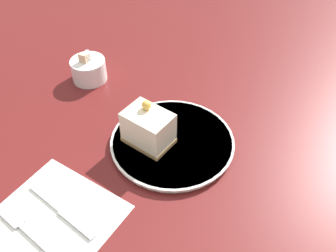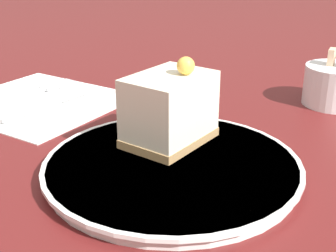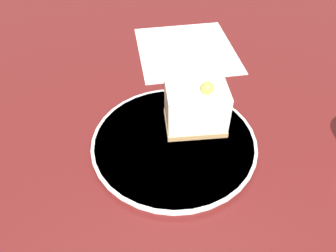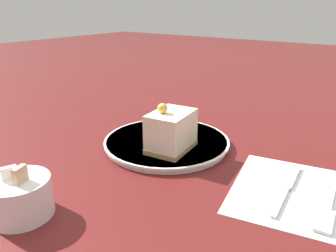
{
  "view_description": "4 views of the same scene",
  "coord_description": "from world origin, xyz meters",
  "px_view_note": "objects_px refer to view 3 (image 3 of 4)",
  "views": [
    {
      "loc": [
        -0.38,
        -0.34,
        0.56
      ],
      "look_at": [
        0.0,
        0.03,
        0.04
      ],
      "focal_mm": 40.0,
      "sensor_mm": 36.0,
      "label": 1
    },
    {
      "loc": [
        0.27,
        -0.28,
        0.22
      ],
      "look_at": [
        0.01,
        0.0,
        0.06
      ],
      "focal_mm": 50.0,
      "sensor_mm": 36.0,
      "label": 2
    },
    {
      "loc": [
        0.34,
        0.01,
        0.38
      ],
      "look_at": [
        0.01,
        0.01,
        0.05
      ],
      "focal_mm": 35.0,
      "sensor_mm": 36.0,
      "label": 3
    },
    {
      "loc": [
        -0.36,
        0.5,
        0.27
      ],
      "look_at": [
        -0.01,
        0.02,
        0.05
      ],
      "focal_mm": 35.0,
      "sensor_mm": 36.0,
      "label": 4
    }
  ],
  "objects_px": {
    "fork": "(191,41)",
    "knife": "(182,56)",
    "plate": "(174,141)",
    "cake_slice": "(196,107)"
  },
  "relations": [
    {
      "from": "cake_slice",
      "to": "fork",
      "type": "bearing_deg",
      "value": 172.57
    },
    {
      "from": "plate",
      "to": "fork",
      "type": "relative_size",
      "value": 1.39
    },
    {
      "from": "plate",
      "to": "cake_slice",
      "type": "bearing_deg",
      "value": 132.6
    },
    {
      "from": "plate",
      "to": "cake_slice",
      "type": "height_order",
      "value": "cake_slice"
    },
    {
      "from": "plate",
      "to": "cake_slice",
      "type": "relative_size",
      "value": 2.52
    },
    {
      "from": "fork",
      "to": "plate",
      "type": "bearing_deg",
      "value": -11.74
    },
    {
      "from": "plate",
      "to": "knife",
      "type": "distance_m",
      "value": 0.24
    },
    {
      "from": "cake_slice",
      "to": "knife",
      "type": "bearing_deg",
      "value": 178.0
    },
    {
      "from": "fork",
      "to": "knife",
      "type": "distance_m",
      "value": 0.07
    },
    {
      "from": "plate",
      "to": "cake_slice",
      "type": "distance_m",
      "value": 0.06
    }
  ]
}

